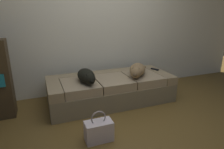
# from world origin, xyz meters

# --- Properties ---
(ground_plane) EXTENTS (10.00, 10.00, 0.00)m
(ground_plane) POSITION_xyz_m (0.00, 0.00, 0.00)
(ground_plane) COLOR brown
(back_wall) EXTENTS (6.40, 0.10, 2.80)m
(back_wall) POSITION_xyz_m (0.00, 1.73, 1.40)
(back_wall) COLOR silver
(back_wall) RESTS_ON ground
(couch) EXTENTS (2.02, 0.85, 0.43)m
(couch) POSITION_xyz_m (0.00, 1.09, 0.22)
(couch) COLOR #847759
(couch) RESTS_ON ground
(dog_dark) EXTENTS (0.26, 0.57, 0.19)m
(dog_dark) POSITION_xyz_m (-0.43, 0.97, 0.53)
(dog_dark) COLOR black
(dog_dark) RESTS_ON couch
(dog_tan) EXTENTS (0.46, 0.55, 0.20)m
(dog_tan) POSITION_xyz_m (0.41, 0.96, 0.54)
(dog_tan) COLOR olive
(dog_tan) RESTS_ON couch
(tv_remote) EXTENTS (0.09, 0.16, 0.02)m
(tv_remote) POSITION_xyz_m (0.89, 1.18, 0.45)
(tv_remote) COLOR black
(tv_remote) RESTS_ON couch
(handbag) EXTENTS (0.32, 0.18, 0.38)m
(handbag) POSITION_xyz_m (-0.51, 0.14, 0.13)
(handbag) COLOR silver
(handbag) RESTS_ON ground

